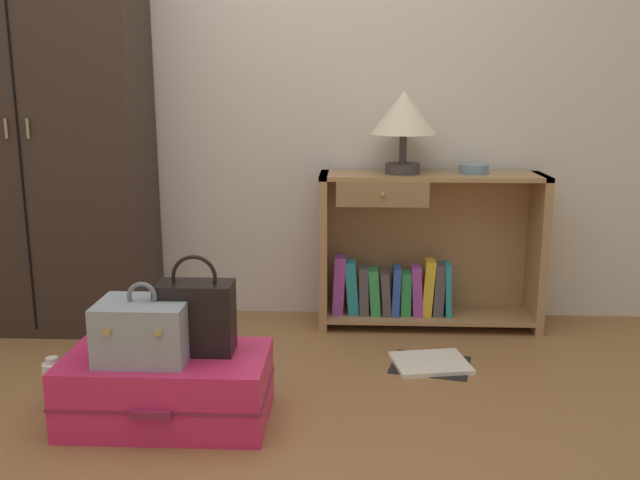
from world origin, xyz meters
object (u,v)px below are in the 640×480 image
Objects in this scene: wardrobe at (40,126)px; table_lamp at (404,116)px; bottle at (54,385)px; open_book_on_floor at (430,363)px; bowl at (474,169)px; bookshelf at (419,256)px; train_case at (144,330)px; handbag at (196,316)px; suitcase_large at (167,388)px.

wardrobe is 5.06× the size of table_lamp.
bottle is 1.55m from open_book_on_floor.
bowl is (0.35, 0.02, -0.25)m from table_lamp.
bookshelf is at bearing 91.05° from open_book_on_floor.
bottle is (-1.46, -1.02, -0.26)m from bookshelf.
wardrobe is at bearing 126.75° from train_case.
handbag is (-0.90, -1.06, 0.03)m from bookshelf.
wardrobe reaches higher than train_case.
suitcase_large is at bearing -138.60° from bowl.
table_lamp is 1.95m from bottle.
open_book_on_floor is at bearing -113.92° from bowl.
suitcase_large is 0.46m from bottle.
bottle is at bearing -143.51° from table_lamp.
suitcase_large is at bearing -9.78° from bottle.
bookshelf is 0.51m from bowl.
handbag is (-0.80, -1.05, -0.67)m from table_lamp.
bowl is at bearing 3.50° from table_lamp.
open_book_on_floor is (-0.24, -0.55, -0.79)m from bowl.
train_case is (-1.07, -1.14, 0.00)m from bookshelf.
table_lamp reaches higher than handbag.
wardrobe is 9.94× the size of bottle.
bookshelf is at bearing -177.70° from bowl.
wardrobe is 1.50m from handbag.
suitcase_large is at bearing 29.51° from train_case.
suitcase_large is (-1.00, -1.10, -0.23)m from bookshelf.
train_case is at bearing -155.41° from handbag.
table_lamp reaches higher than open_book_on_floor.
bowl is 0.20× the size of suitcase_large.
wardrobe is 1.76m from table_lamp.
suitcase_large is at bearing -132.40° from bookshelf.
table_lamp is 0.43m from bowl.
wardrobe reaches higher than handbag.
table_lamp is at bearing 49.16° from train_case.
wardrobe is at bearing 166.07° from open_book_on_floor.
bottle is at bearing 163.81° from train_case.
train_case is 1.55× the size of bottle.
open_book_on_floor is (0.91, 0.52, -0.38)m from handbag.
suitcase_large reaches higher than open_book_on_floor.
suitcase_large is at bearing -129.86° from table_lamp.
open_book_on_floor is (1.01, 0.56, -0.12)m from suitcase_large.
suitcase_large is at bearing -50.16° from wardrobe.
suitcase_large is 1.16m from open_book_on_floor.
handbag is at bearing 21.44° from suitcase_large.
table_lamp is 1.10× the size of handbag.
handbag is (0.10, 0.04, 0.26)m from suitcase_large.
train_case reaches higher than open_book_on_floor.
bookshelf is 1.39m from handbag.
bowl is 1.00m from open_book_on_floor.
open_book_on_floor is (1.08, 0.59, -0.35)m from train_case.
bottle is (0.40, -0.94, -0.92)m from wardrobe.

